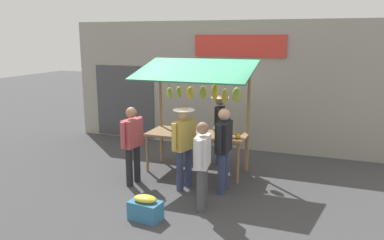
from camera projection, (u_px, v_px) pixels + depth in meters
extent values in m
plane|color=#424244|center=(197.00, 171.00, 8.65)|extent=(40.00, 40.00, 0.00)
cube|color=#9E998E|center=(224.00, 85.00, 10.29)|extent=(9.00, 0.25, 3.40)
cube|color=red|center=(239.00, 46.00, 9.79)|extent=(2.40, 0.06, 0.56)
cube|color=#47474C|center=(125.00, 101.00, 11.33)|extent=(1.90, 0.04, 2.10)
cube|color=olive|center=(197.00, 135.00, 8.46)|extent=(2.20, 0.90, 0.05)
cylinder|color=olive|center=(147.00, 154.00, 8.56)|extent=(0.06, 0.06, 0.83)
cylinder|color=olive|center=(238.00, 164.00, 7.84)|extent=(0.06, 0.06, 0.83)
cylinder|color=olive|center=(162.00, 145.00, 9.27)|extent=(0.06, 0.06, 0.83)
cylinder|color=olive|center=(246.00, 154.00, 8.56)|extent=(0.06, 0.06, 0.83)
cylinder|color=olive|center=(161.00, 114.00, 9.12)|extent=(0.07, 0.07, 2.35)
cylinder|color=olive|center=(248.00, 121.00, 8.40)|extent=(0.07, 0.07, 2.35)
cylinder|color=olive|center=(203.00, 75.00, 8.55)|extent=(2.12, 0.06, 0.06)
cube|color=#23724C|center=(194.00, 70.00, 8.01)|extent=(2.50, 1.46, 0.39)
cylinder|color=brown|center=(237.00, 82.00, 8.26)|extent=(0.01, 0.01, 0.24)
ellipsoid|color=#B2CC4C|center=(237.00, 95.00, 8.32)|extent=(0.26, 0.23, 0.33)
cylinder|color=brown|center=(225.00, 82.00, 8.35)|extent=(0.01, 0.01, 0.28)
ellipsoid|color=gold|center=(225.00, 96.00, 8.41)|extent=(0.18, 0.20, 0.35)
cylinder|color=brown|center=(215.00, 79.00, 8.47)|extent=(0.01, 0.01, 0.19)
ellipsoid|color=yellow|center=(215.00, 91.00, 8.53)|extent=(0.25, 0.25, 0.35)
cylinder|color=brown|center=(203.00, 80.00, 8.53)|extent=(0.01, 0.01, 0.24)
ellipsoid|color=#B2CC4C|center=(203.00, 92.00, 8.59)|extent=(0.23, 0.23, 0.31)
cylinder|color=brown|center=(190.00, 80.00, 8.65)|extent=(0.01, 0.01, 0.27)
ellipsoid|color=yellow|center=(190.00, 92.00, 8.71)|extent=(0.21, 0.24, 0.29)
cylinder|color=brown|center=(179.00, 80.00, 8.73)|extent=(0.01, 0.01, 0.28)
ellipsoid|color=#B2CC4C|center=(179.00, 92.00, 8.79)|extent=(0.23, 0.23, 0.27)
cylinder|color=brown|center=(169.00, 80.00, 8.86)|extent=(0.01, 0.01, 0.32)
ellipsoid|color=#B2CC4C|center=(169.00, 93.00, 8.92)|extent=(0.21, 0.23, 0.27)
ellipsoid|color=gold|center=(238.00, 136.00, 8.07)|extent=(0.13, 0.18, 0.10)
sphere|color=#729E4C|center=(217.00, 129.00, 8.42)|extent=(0.20, 0.20, 0.20)
cylinder|color=navy|center=(220.00, 145.00, 9.27)|extent=(0.14, 0.14, 0.81)
cylinder|color=navy|center=(219.00, 148.00, 9.01)|extent=(0.14, 0.14, 0.81)
cube|color=black|center=(220.00, 118.00, 8.99)|extent=(0.32, 0.53, 0.57)
cylinder|color=black|center=(221.00, 115.00, 9.28)|extent=(0.09, 0.09, 0.53)
cylinder|color=black|center=(219.00, 120.00, 8.69)|extent=(0.09, 0.09, 0.53)
sphere|color=#8C664C|center=(220.00, 100.00, 8.90)|extent=(0.22, 0.22, 0.22)
cylinder|color=beige|center=(220.00, 98.00, 8.88)|extent=(0.42, 0.42, 0.02)
cylinder|color=navy|center=(221.00, 174.00, 7.30)|extent=(0.14, 0.14, 0.82)
cylinder|color=navy|center=(225.00, 169.00, 7.55)|extent=(0.14, 0.14, 0.82)
cube|color=black|center=(224.00, 137.00, 7.28)|extent=(0.22, 0.50, 0.58)
cylinder|color=black|center=(219.00, 140.00, 6.99)|extent=(0.09, 0.09, 0.54)
cylinder|color=black|center=(228.00, 132.00, 7.56)|extent=(0.09, 0.09, 0.54)
sphere|color=tan|center=(224.00, 114.00, 7.18)|extent=(0.23, 0.23, 0.23)
cylinder|color=navy|center=(180.00, 171.00, 7.48)|extent=(0.14, 0.14, 0.82)
cylinder|color=navy|center=(188.00, 167.00, 7.69)|extent=(0.14, 0.14, 0.82)
cube|color=gold|center=(184.00, 135.00, 7.44)|extent=(0.35, 0.53, 0.58)
cylinder|color=gold|center=(174.00, 137.00, 7.19)|extent=(0.09, 0.09, 0.53)
cylinder|color=gold|center=(193.00, 131.00, 7.67)|extent=(0.09, 0.09, 0.53)
sphere|color=tan|center=(184.00, 114.00, 7.35)|extent=(0.22, 0.22, 0.22)
cylinder|color=beige|center=(184.00, 110.00, 7.33)|extent=(0.43, 0.43, 0.02)
cylinder|color=#4C4C51|center=(201.00, 190.00, 6.59)|extent=(0.14, 0.14, 0.78)
cylinder|color=#4C4C51|center=(204.00, 185.00, 6.83)|extent=(0.14, 0.14, 0.78)
cube|color=silver|center=(202.00, 151.00, 6.57)|extent=(0.28, 0.50, 0.55)
cylinder|color=silver|center=(199.00, 155.00, 6.28)|extent=(0.09, 0.09, 0.51)
cylinder|color=silver|center=(206.00, 145.00, 6.84)|extent=(0.09, 0.09, 0.51)
sphere|color=#8C664C|center=(203.00, 128.00, 6.48)|extent=(0.21, 0.21, 0.21)
cylinder|color=#232328|center=(129.00, 167.00, 7.71)|extent=(0.14, 0.14, 0.80)
cylinder|color=#232328|center=(137.00, 163.00, 7.95)|extent=(0.14, 0.14, 0.80)
cube|color=#BF4C51|center=(132.00, 133.00, 7.68)|extent=(0.27, 0.51, 0.57)
cylinder|color=#BF4C51|center=(123.00, 135.00, 7.42)|extent=(0.09, 0.09, 0.52)
cylinder|color=#BF4C51|center=(141.00, 129.00, 7.94)|extent=(0.09, 0.09, 0.52)
sphere|color=#A87A5B|center=(131.00, 112.00, 7.59)|extent=(0.22, 0.22, 0.22)
cube|color=teal|center=(146.00, 210.00, 6.34)|extent=(0.57, 0.38, 0.31)
ellipsoid|color=yellow|center=(145.00, 199.00, 6.30)|extent=(0.41, 0.24, 0.12)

